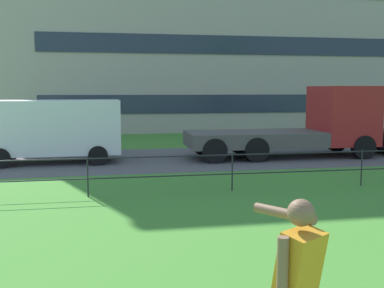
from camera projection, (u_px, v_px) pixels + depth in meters
street_strip at (192, 158)px, 17.57m from camera, size 80.00×6.02×0.01m
park_fence at (232, 166)px, 11.82m from camera, size 36.61×0.04×1.00m
panel_van_right at (50, 127)px, 16.36m from camera, size 5.03×2.17×2.24m
flatbed_truck_far_right at (308, 125)px, 17.95m from camera, size 7.31×2.44×2.75m
apartment_building_background at (262, 0)px, 32.50m from camera, size 35.62×10.36×17.91m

